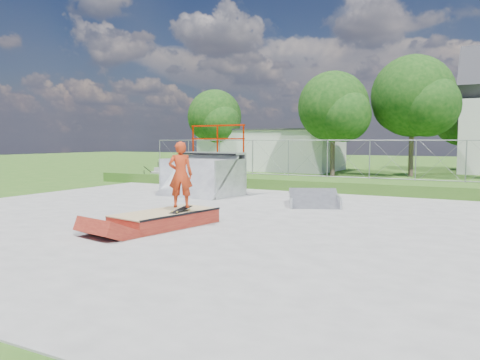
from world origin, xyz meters
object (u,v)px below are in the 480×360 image
(skater, at_px, (181,177))
(flat_bank_ramp, at_px, (314,199))
(grind_box, at_px, (165,219))
(quarter_pipe, at_px, (200,160))

(skater, bearing_deg, flat_bank_ramp, -136.91)
(flat_bank_ramp, bearing_deg, grind_box, -135.55)
(grind_box, distance_m, skater, 1.19)
(quarter_pipe, height_order, skater, quarter_pipe)
(grind_box, height_order, quarter_pipe, quarter_pipe)
(grind_box, xyz_separation_m, quarter_pipe, (-2.97, 6.31, 1.26))
(quarter_pipe, bearing_deg, grind_box, -58.51)
(quarter_pipe, xyz_separation_m, flat_bank_ramp, (5.19, -0.85, -1.21))
(grind_box, height_order, skater, skater)
(flat_bank_ramp, distance_m, skater, 5.69)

